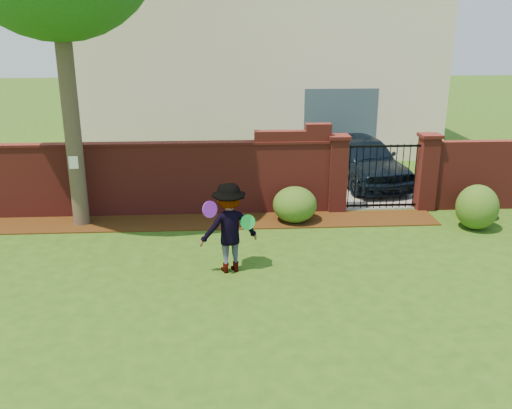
{
  "coord_description": "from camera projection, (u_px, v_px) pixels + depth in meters",
  "views": [
    {
      "loc": [
        -0.35,
        -8.79,
        4.39
      ],
      "look_at": [
        0.28,
        1.4,
        1.05
      ],
      "focal_mm": 39.0,
      "sensor_mm": 36.0,
      "label": 1
    }
  ],
  "objects": [
    {
      "name": "frisbee_purple",
      "position": [
        210.0,
        209.0,
        9.62
      ],
      "size": [
        0.29,
        0.25,
        0.3
      ],
      "primitive_type": "cylinder",
      "rotation": [
        1.36,
        0.0,
        0.63
      ],
      "color": "purple",
      "rests_on": "man"
    },
    {
      "name": "frisbee_green",
      "position": [
        248.0,
        222.0,
        10.0
      ],
      "size": [
        0.29,
        0.15,
        0.28
      ],
      "primitive_type": "cylinder",
      "rotation": [
        1.43,
        0.0,
        0.32
      ],
      "color": "#1BCC4E",
      "rests_on": "man"
    },
    {
      "name": "pillar_right",
      "position": [
        427.0,
        172.0,
        13.49
      ],
      "size": [
        0.5,
        0.5,
        1.88
      ],
      "color": "maroon",
      "rests_on": "ground"
    },
    {
      "name": "house",
      "position": [
        258.0,
        59.0,
        20.18
      ],
      "size": [
        12.4,
        6.4,
        6.3
      ],
      "color": "#F1E2CA",
      "rests_on": "ground"
    },
    {
      "name": "ground",
      "position": [
        245.0,
        287.0,
        9.73
      ],
      "size": [
        80.0,
        80.0,
        0.01
      ],
      "primitive_type": "cube",
      "color": "#2A4E13",
      "rests_on": "ground"
    },
    {
      "name": "shrub_left",
      "position": [
        295.0,
        205.0,
        12.77
      ],
      "size": [
        1.02,
        1.02,
        0.83
      ],
      "primitive_type": "ellipsoid",
      "color": "#245218",
      "rests_on": "ground"
    },
    {
      "name": "iron_gate",
      "position": [
        382.0,
        176.0,
        13.46
      ],
      "size": [
        1.78,
        0.03,
        1.6
      ],
      "color": "black",
      "rests_on": "ground"
    },
    {
      "name": "shrub_right",
      "position": [
        478.0,
        202.0,
        13.06
      ],
      "size": [
        0.85,
        0.85,
        0.75
      ],
      "primitive_type": "ellipsoid",
      "color": "#245218",
      "rests_on": "ground"
    },
    {
      "name": "paper_notice",
      "position": [
        73.0,
        163.0,
        12.09
      ],
      "size": [
        0.2,
        0.01,
        0.28
      ],
      "primitive_type": "cube",
      "color": "white",
      "rests_on": "tree"
    },
    {
      "name": "brick_wall_return",
      "position": [
        506.0,
        175.0,
        13.64
      ],
      "size": [
        4.0,
        0.25,
        1.7
      ],
      "primitive_type": "cube",
      "color": "maroon",
      "rests_on": "ground"
    },
    {
      "name": "man",
      "position": [
        229.0,
        228.0,
        10.08
      ],
      "size": [
        1.21,
        0.88,
        1.68
      ],
      "primitive_type": "imported",
      "rotation": [
        0.0,
        0.0,
        3.4
      ],
      "color": "gray",
      "rests_on": "ground"
    },
    {
      "name": "pillar_left",
      "position": [
        337.0,
        173.0,
        13.36
      ],
      "size": [
        0.5,
        0.5,
        1.88
      ],
      "color": "maroon",
      "rests_on": "ground"
    },
    {
      "name": "car",
      "position": [
        365.0,
        161.0,
        15.65
      ],
      "size": [
        2.39,
        4.33,
        1.39
      ],
      "primitive_type": "imported",
      "rotation": [
        0.0,
        0.0,
        0.19
      ],
      "color": "black",
      "rests_on": "ground"
    },
    {
      "name": "driveway",
      "position": [
        345.0,
        169.0,
        17.52
      ],
      "size": [
        3.2,
        8.0,
        0.01
      ],
      "primitive_type": "cube",
      "color": "gray",
      "rests_on": "ground"
    },
    {
      "name": "mulch_bed",
      "position": [
        198.0,
        222.0,
        12.83
      ],
      "size": [
        11.1,
        1.08,
        0.03
      ],
      "primitive_type": "cube",
      "color": "#341C09",
      "rests_on": "ground"
    },
    {
      "name": "shrub_middle",
      "position": [
        477.0,
        207.0,
        12.31
      ],
      "size": [
        0.92,
        0.92,
        1.01
      ],
      "primitive_type": "ellipsoid",
      "color": "#245218",
      "rests_on": "ground"
    },
    {
      "name": "brick_wall",
      "position": [
        153.0,
        177.0,
        13.11
      ],
      "size": [
        8.7,
        0.31,
        2.16
      ],
      "color": "maroon",
      "rests_on": "ground"
    }
  ]
}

